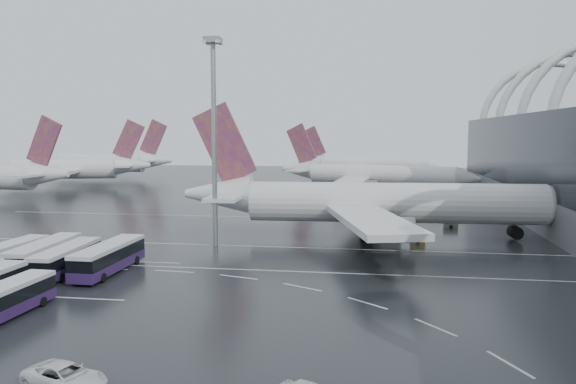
# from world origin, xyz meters

# --- Properties ---
(ground) EXTENTS (420.00, 420.00, 0.00)m
(ground) POSITION_xyz_m (0.00, 0.00, 0.00)
(ground) COLOR black
(ground) RESTS_ON ground
(lane_marking_near) EXTENTS (120.00, 0.25, 0.01)m
(lane_marking_near) POSITION_xyz_m (0.00, -2.00, 0.01)
(lane_marking_near) COLOR silver
(lane_marking_near) RESTS_ON ground
(lane_marking_mid) EXTENTS (120.00, 0.25, 0.01)m
(lane_marking_mid) POSITION_xyz_m (0.00, 12.00, 0.01)
(lane_marking_mid) COLOR silver
(lane_marking_mid) RESTS_ON ground
(lane_marking_far) EXTENTS (120.00, 0.25, 0.01)m
(lane_marking_far) POSITION_xyz_m (0.00, 40.00, 0.01)
(lane_marking_far) COLOR silver
(lane_marking_far) RESTS_ON ground
(bus_bay_line_north) EXTENTS (28.00, 0.25, 0.01)m
(bus_bay_line_north) POSITION_xyz_m (-24.00, 0.00, 0.01)
(bus_bay_line_north) COLOR silver
(bus_bay_line_north) RESTS_ON ground
(airliner_main) EXTENTS (63.15, 55.41, 21.41)m
(airliner_main) POSITION_xyz_m (14.41, 21.79, 5.36)
(airliner_main) COLOR silver
(airliner_main) RESTS_ON ground
(airliner_gate_b) EXTENTS (54.64, 48.48, 19.31)m
(airliner_gate_b) POSITION_xyz_m (13.72, 87.76, 4.83)
(airliner_gate_b) COLOR silver
(airliner_gate_b) RESTS_ON ground
(airliner_gate_c) EXTENTS (53.27, 48.35, 19.10)m
(airliner_gate_c) POSITION_xyz_m (12.17, 133.73, 4.78)
(airliner_gate_c) COLOR silver
(airliner_gate_c) RESTS_ON ground
(jet_remote_mid) EXTENTS (47.39, 38.45, 20.80)m
(jet_remote_mid) POSITION_xyz_m (-77.14, 94.89, 5.37)
(jet_remote_mid) COLOR silver
(jet_remote_mid) RESTS_ON ground
(jet_remote_far) EXTENTS (49.03, 39.41, 21.48)m
(jet_remote_far) POSITION_xyz_m (-80.75, 125.46, 5.54)
(jet_remote_far) COLOR silver
(jet_remote_far) RESTS_ON ground
(bus_row_near_a) EXTENTS (3.49, 13.01, 3.18)m
(bus_row_near_a) POSITION_xyz_m (-29.35, -6.31, 1.75)
(bus_row_near_a) COLOR #281440
(bus_row_near_a) RESTS_ON ground
(bus_row_near_b) EXTENTS (3.85, 13.77, 3.35)m
(bus_row_near_b) POSITION_xyz_m (-25.00, -5.52, 1.84)
(bus_row_near_b) COLOR #281440
(bus_row_near_b) RESTS_ON ground
(bus_row_near_c) EXTENTS (3.56, 12.96, 3.16)m
(bus_row_near_c) POSITION_xyz_m (-21.41, -6.75, 1.74)
(bus_row_near_c) COLOR #281440
(bus_row_near_c) RESTS_ON ground
(bus_row_near_d) EXTENTS (3.38, 13.75, 3.38)m
(bus_row_near_d) POSITION_xyz_m (-16.67, -5.67, 1.86)
(bus_row_near_d) COLOR #281440
(bus_row_near_d) RESTS_ON ground
(bus_row_far_c) EXTENTS (3.26, 12.29, 3.00)m
(bus_row_far_c) POSITION_xyz_m (-18.27, -22.89, 1.65)
(bus_row_far_c) COLOR #281440
(bus_row_far_c) RESTS_ON ground
(van_curve_a) EXTENTS (6.38, 4.31, 1.62)m
(van_curve_a) POSITION_xyz_m (-5.37, -34.80, 0.81)
(van_curve_a) COLOR silver
(van_curve_a) RESTS_ON ground
(floodlight_mast) EXTENTS (2.29, 2.29, 29.91)m
(floodlight_mast) POSITION_xyz_m (-8.55, 11.55, 18.81)
(floodlight_mast) COLOR gray
(floodlight_mast) RESTS_ON ground
(gse_cart_belly_a) EXTENTS (2.20, 1.30, 1.20)m
(gse_cart_belly_a) POSITION_xyz_m (21.00, 18.89, 0.60)
(gse_cart_belly_a) COLOR gold
(gse_cart_belly_a) RESTS_ON ground
(gse_cart_belly_b) EXTENTS (2.38, 1.41, 1.30)m
(gse_cart_belly_b) POSITION_xyz_m (27.68, 32.72, 0.65)
(gse_cart_belly_b) COLOR slate
(gse_cart_belly_b) RESTS_ON ground
(gse_cart_belly_e) EXTENTS (2.02, 1.20, 1.10)m
(gse_cart_belly_e) POSITION_xyz_m (16.88, 27.64, 0.55)
(gse_cart_belly_e) COLOR gold
(gse_cart_belly_e) RESTS_ON ground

